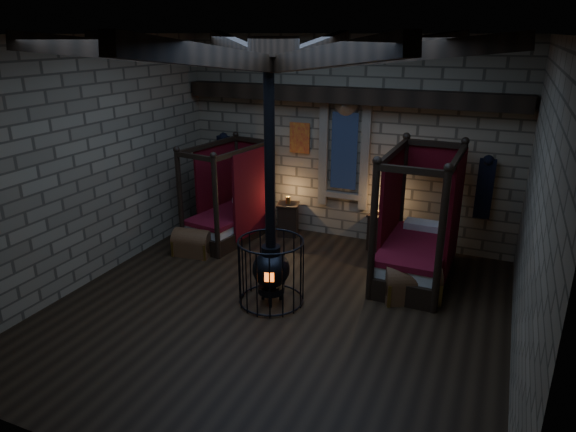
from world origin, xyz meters
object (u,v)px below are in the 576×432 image
at_px(bed_left, 231,216).
at_px(bed_right, 417,247).
at_px(trunk_right, 411,283).
at_px(trunk_left, 193,243).
at_px(stove, 271,266).

bearing_deg(bed_left, bed_right, 4.30).
bearing_deg(bed_left, trunk_right, -7.41).
xyz_separation_m(bed_right, trunk_right, (0.09, -0.88, -0.28)).
bearing_deg(bed_right, trunk_left, -168.97).
xyz_separation_m(bed_left, trunk_left, (-0.26, -1.10, -0.26)).
xyz_separation_m(bed_right, stove, (-2.01, -1.88, 0.07)).
distance_m(bed_left, trunk_left, 1.16).
bearing_deg(bed_right, trunk_right, -83.26).
relative_size(bed_left, trunk_left, 2.61).
relative_size(bed_left, trunk_right, 2.01).
relative_size(trunk_right, stove, 0.26).
height_order(trunk_left, trunk_right, trunk_right).
bearing_deg(bed_left, stove, -38.94).
bearing_deg(bed_left, trunk_left, -94.23).
bearing_deg(bed_right, stove, -135.81).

